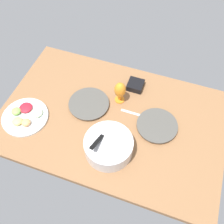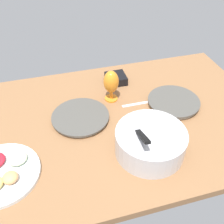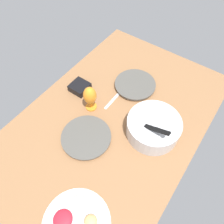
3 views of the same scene
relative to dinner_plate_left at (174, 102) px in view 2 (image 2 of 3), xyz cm
name	(u,v)px [view 2 (image 2 of 3)]	position (x,y,z in cm)	size (l,w,h in cm)	color
ground_plane	(120,121)	(32.17, 3.37, -3.52)	(160.00, 104.00, 4.00)	#8C603D
dinner_plate_left	(174,102)	(0.00, 0.00, 0.00)	(28.67, 28.67, 2.93)	silver
dinner_plate_right	(81,117)	(52.14, -1.78, -0.24)	(29.94, 29.94, 2.47)	silver
mixing_bowl	(150,141)	(25.74, 28.19, 4.84)	(31.73, 31.73, 19.48)	silver
fruit_platter	(0,172)	(90.93, 23.72, 0.19)	(33.00, 33.00, 5.52)	silver
hurricane_glass_orange	(112,83)	(31.87, -13.88, 9.71)	(8.44, 8.44, 18.56)	orange
square_bowl_black	(116,78)	(24.70, -29.82, 1.20)	(11.85, 11.85, 4.90)	black
fork_by_left_plate	(138,104)	(19.18, -5.53, -1.22)	(18.00, 1.80, 0.60)	silver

